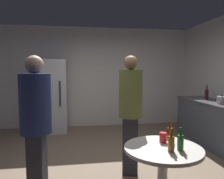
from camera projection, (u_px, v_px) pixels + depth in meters
ground_plane at (108, 170)px, 3.36m from camera, size 5.20×5.20×0.10m
wall_back at (95, 77)px, 5.83m from camera, size 5.32×0.06×2.70m
refrigerator at (53, 96)px, 5.28m from camera, size 0.70×0.68×1.80m
kitchen_counter at (216, 124)px, 4.28m from camera, size 0.64×2.16×0.90m
kettle at (222, 100)px, 4.01m from camera, size 0.24×0.17×0.18m
wine_bottle_on_counter at (207, 94)px, 4.59m from camera, size 0.08×0.08×0.31m
foreground_table at (163, 157)px, 2.18m from camera, size 0.80×0.80×0.73m
beer_bottle_amber at (171, 143)px, 2.04m from camera, size 0.06×0.06×0.23m
beer_bottle_brown at (170, 133)px, 2.37m from camera, size 0.06×0.06×0.23m
beer_bottle_green at (180, 142)px, 2.08m from camera, size 0.06×0.06×0.23m
plastic_cup_red at (163, 137)px, 2.31m from camera, size 0.08×0.08×0.11m
person_in_navy_shirt at (36, 119)px, 2.33m from camera, size 0.38×0.38×1.68m
person_in_olive_shirt at (131, 106)px, 3.04m from camera, size 0.42×0.42×1.73m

